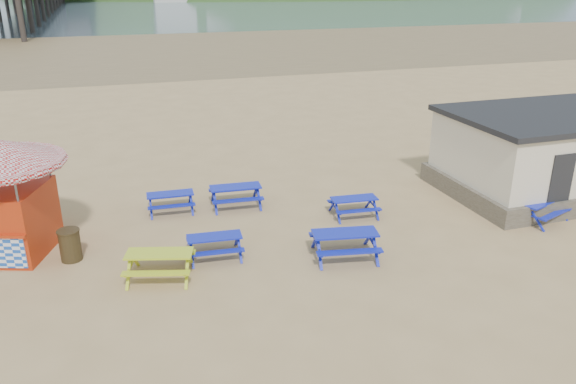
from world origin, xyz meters
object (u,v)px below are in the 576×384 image
object	(u,v)px
picnic_table_blue_a	(171,202)
amenity_block	(544,153)
picnic_table_yellow	(160,265)
litter_bin	(70,245)
picnic_table_blue_b	(236,196)

from	to	relation	value
picnic_table_blue_a	amenity_block	size ratio (longest dim) A/B	0.23
picnic_table_yellow	litter_bin	xyz separation A→B (m)	(-2.42, 1.88, 0.11)
picnic_table_blue_b	picnic_table_yellow	distance (m)	5.49
picnic_table_yellow	amenity_block	size ratio (longest dim) A/B	0.29
picnic_table_blue_a	picnic_table_yellow	size ratio (longest dim) A/B	0.79
amenity_block	litter_bin	bearing A→B (deg)	-178.82
picnic_table_blue_a	picnic_table_blue_b	size ratio (longest dim) A/B	0.88
litter_bin	picnic_table_blue_b	bearing A→B (deg)	24.54
picnic_table_blue_a	picnic_table_yellow	distance (m)	4.78
picnic_table_yellow	amenity_block	bearing A→B (deg)	25.00
picnic_table_blue_b	amenity_block	distance (m)	11.97
picnic_table_blue_a	picnic_table_yellow	bearing A→B (deg)	-97.20
picnic_table_blue_b	litter_bin	distance (m)	6.20
picnic_table_blue_b	picnic_table_yellow	xyz separation A→B (m)	(-3.22, -4.45, -0.00)
picnic_table_yellow	litter_bin	world-z (taller)	litter_bin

